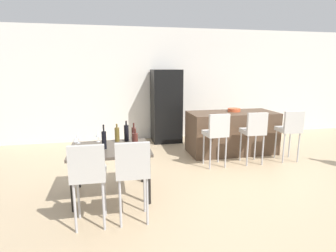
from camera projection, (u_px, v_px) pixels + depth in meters
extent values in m
plane|color=tan|center=(233.00, 172.00, 5.07)|extent=(10.00, 10.00, 0.00)
cube|color=silver|center=(189.00, 84.00, 7.55)|extent=(10.00, 0.12, 2.90)
cube|color=#4C3828|center=(232.00, 132.00, 6.20)|extent=(1.93, 0.87, 0.92)
cube|color=beige|center=(215.00, 133.00, 5.30)|extent=(0.42, 0.42, 0.08)
cube|color=beige|center=(219.00, 124.00, 5.09)|extent=(0.40, 0.08, 0.36)
cylinder|color=#B2B2B7|center=(204.00, 149.00, 5.48)|extent=(0.03, 0.03, 0.61)
cylinder|color=#B2B2B7|center=(218.00, 148.00, 5.56)|extent=(0.03, 0.03, 0.61)
cylinder|color=#B2B2B7|center=(210.00, 154.00, 5.18)|extent=(0.03, 0.03, 0.61)
cylinder|color=#B2B2B7|center=(226.00, 152.00, 5.26)|extent=(0.03, 0.03, 0.61)
cube|color=beige|center=(252.00, 131.00, 5.46)|extent=(0.42, 0.42, 0.08)
cube|color=beige|center=(257.00, 122.00, 5.25)|extent=(0.40, 0.08, 0.36)
cylinder|color=#B2B2B7|center=(241.00, 146.00, 5.66)|extent=(0.03, 0.03, 0.61)
cylinder|color=#B2B2B7|center=(255.00, 146.00, 5.71)|extent=(0.03, 0.03, 0.61)
cylinder|color=#B2B2B7|center=(247.00, 151.00, 5.35)|extent=(0.03, 0.03, 0.61)
cylinder|color=#B2B2B7|center=(263.00, 150.00, 5.41)|extent=(0.03, 0.03, 0.61)
cube|color=beige|center=(288.00, 130.00, 5.63)|extent=(0.43, 0.43, 0.08)
cube|color=beige|center=(294.00, 120.00, 5.42)|extent=(0.40, 0.09, 0.36)
cylinder|color=#B2B2B7|center=(275.00, 144.00, 5.83)|extent=(0.03, 0.03, 0.61)
cylinder|color=#B2B2B7|center=(290.00, 143.00, 5.88)|extent=(0.03, 0.03, 0.61)
cylinder|color=#B2B2B7|center=(284.00, 148.00, 5.52)|extent=(0.03, 0.03, 0.61)
cylinder|color=#B2B2B7|center=(298.00, 148.00, 5.57)|extent=(0.03, 0.03, 0.61)
cube|color=#4C4238|center=(110.00, 149.00, 4.03)|extent=(1.14, 0.90, 0.04)
cylinder|color=black|center=(78.00, 167.00, 4.38)|extent=(0.05, 0.05, 0.70)
cylinder|color=black|center=(142.00, 162.00, 4.59)|extent=(0.05, 0.05, 0.70)
cylinder|color=black|center=(72.00, 187.00, 3.63)|extent=(0.05, 0.05, 0.70)
cylinder|color=black|center=(149.00, 180.00, 3.84)|extent=(0.05, 0.05, 0.70)
cube|color=beige|center=(89.00, 174.00, 3.27)|extent=(0.41, 0.41, 0.08)
cube|color=beige|center=(86.00, 161.00, 3.06)|extent=(0.40, 0.07, 0.36)
cylinder|color=#B2B2B7|center=(78.00, 196.00, 3.47)|extent=(0.03, 0.03, 0.61)
cylinder|color=#B2B2B7|center=(105.00, 194.00, 3.53)|extent=(0.03, 0.03, 0.61)
cylinder|color=#B2B2B7|center=(75.00, 209.00, 3.16)|extent=(0.03, 0.03, 0.61)
cylinder|color=#B2B2B7|center=(104.00, 206.00, 3.22)|extent=(0.03, 0.03, 0.61)
cube|color=beige|center=(132.00, 171.00, 3.38)|extent=(0.41, 0.41, 0.08)
cube|color=beige|center=(133.00, 158.00, 3.17)|extent=(0.40, 0.07, 0.36)
cylinder|color=#B2B2B7|center=(120.00, 192.00, 3.58)|extent=(0.03, 0.03, 0.61)
cylinder|color=#B2B2B7|center=(145.00, 190.00, 3.63)|extent=(0.03, 0.03, 0.61)
cylinder|color=#B2B2B7|center=(120.00, 204.00, 3.27)|extent=(0.03, 0.03, 0.61)
cylinder|color=#B2B2B7|center=(147.00, 202.00, 3.32)|extent=(0.03, 0.03, 0.61)
cylinder|color=black|center=(104.00, 140.00, 3.95)|extent=(0.07, 0.07, 0.26)
cylinder|color=black|center=(103.00, 128.00, 3.92)|extent=(0.02, 0.02, 0.10)
cylinder|color=brown|center=(117.00, 134.00, 4.36)|extent=(0.07, 0.07, 0.22)
cylinder|color=brown|center=(117.00, 126.00, 4.33)|extent=(0.03, 0.03, 0.06)
cylinder|color=#471E19|center=(135.00, 142.00, 3.89)|extent=(0.08, 0.08, 0.25)
cylinder|color=#471E19|center=(135.00, 131.00, 3.85)|extent=(0.03, 0.03, 0.07)
cylinder|color=#471E19|center=(134.00, 135.00, 4.24)|extent=(0.07, 0.07, 0.25)
cylinder|color=#471E19|center=(134.00, 125.00, 4.20)|extent=(0.02, 0.02, 0.07)
cylinder|color=black|center=(126.00, 133.00, 4.39)|extent=(0.08, 0.08, 0.26)
cylinder|color=black|center=(126.00, 123.00, 4.35)|extent=(0.03, 0.03, 0.07)
cylinder|color=silver|center=(79.00, 143.00, 4.28)|extent=(0.06, 0.06, 0.00)
cylinder|color=silver|center=(78.00, 140.00, 4.27)|extent=(0.01, 0.01, 0.08)
cone|color=silver|center=(78.00, 135.00, 4.25)|extent=(0.07, 0.07, 0.09)
cylinder|color=silver|center=(98.00, 142.00, 4.35)|extent=(0.06, 0.06, 0.00)
cylinder|color=silver|center=(98.00, 139.00, 4.35)|extent=(0.01, 0.01, 0.08)
cone|color=silver|center=(98.00, 134.00, 4.33)|extent=(0.07, 0.07, 0.09)
cylinder|color=silver|center=(76.00, 147.00, 4.05)|extent=(0.06, 0.06, 0.00)
cylinder|color=silver|center=(76.00, 144.00, 4.04)|extent=(0.01, 0.01, 0.08)
cone|color=silver|center=(75.00, 139.00, 4.02)|extent=(0.07, 0.07, 0.09)
cube|color=black|center=(166.00, 106.00, 7.09)|extent=(0.72, 0.68, 1.84)
cylinder|color=#C6512D|center=(234.00, 110.00, 6.21)|extent=(0.28, 0.28, 0.07)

